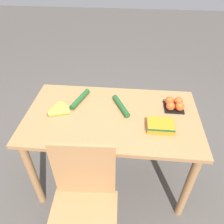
# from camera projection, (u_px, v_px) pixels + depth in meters

# --- Properties ---
(ground_plane) EXTENTS (12.00, 12.00, 0.00)m
(ground_plane) POSITION_uv_depth(u_px,v_px,m) (112.00, 175.00, 2.12)
(ground_plane) COLOR #4C4742
(dining_table) EXTENTS (1.29, 0.73, 0.77)m
(dining_table) POSITION_uv_depth(u_px,v_px,m) (112.00, 127.00, 1.71)
(dining_table) COLOR #9E7044
(dining_table) RESTS_ON ground_plane
(chair) EXTENTS (0.44, 0.42, 0.93)m
(chair) POSITION_uv_depth(u_px,v_px,m) (84.00, 207.00, 1.37)
(chair) COLOR #A87547
(chair) RESTS_ON ground_plane
(banana_bunch) EXTENTS (0.17, 0.16, 0.03)m
(banana_bunch) POSITION_uv_depth(u_px,v_px,m) (57.00, 110.00, 1.65)
(banana_bunch) COLOR brown
(banana_bunch) RESTS_ON dining_table
(tomato_pack) EXTENTS (0.15, 0.15, 0.08)m
(tomato_pack) POSITION_uv_depth(u_px,v_px,m) (174.00, 104.00, 1.67)
(tomato_pack) COLOR black
(tomato_pack) RESTS_ON dining_table
(carrot_bag) EXTENTS (0.18, 0.13, 0.05)m
(carrot_bag) POSITION_uv_depth(u_px,v_px,m) (160.00, 125.00, 1.50)
(carrot_bag) COLOR orange
(carrot_bag) RESTS_ON dining_table
(cucumber_near) EXTENTS (0.15, 0.25, 0.04)m
(cucumber_near) POSITION_uv_depth(u_px,v_px,m) (121.00, 106.00, 1.68)
(cucumber_near) COLOR #1E5123
(cucumber_near) RESTS_ON dining_table
(cucumber_far) EXTENTS (0.12, 0.26, 0.04)m
(cucumber_far) POSITION_uv_depth(u_px,v_px,m) (80.00, 99.00, 1.75)
(cucumber_far) COLOR #1E5123
(cucumber_far) RESTS_ON dining_table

